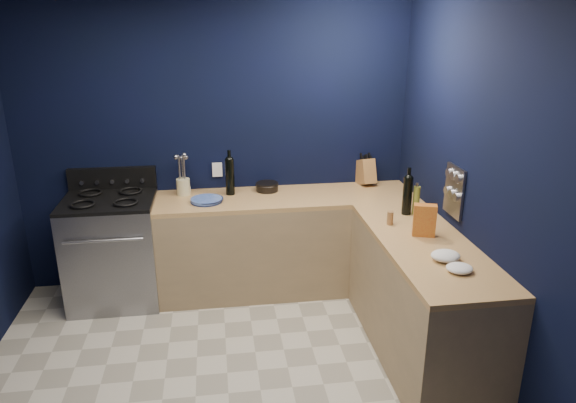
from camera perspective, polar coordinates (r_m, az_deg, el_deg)
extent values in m
cube|color=#B9B4A3|center=(3.82, -6.45, -20.00)|extent=(3.50, 3.50, 0.02)
cube|color=black|center=(4.85, -7.77, 6.00)|extent=(3.50, 0.02, 2.60)
cube|color=black|center=(3.62, 21.68, 0.18)|extent=(0.02, 3.50, 2.60)
cube|color=#977D58|center=(4.86, -0.14, -4.63)|extent=(2.30, 0.63, 0.86)
cube|color=olive|center=(4.69, -0.14, 0.39)|extent=(2.30, 0.63, 0.04)
cube|color=#977D58|center=(4.07, 14.14, -10.36)|extent=(0.63, 1.67, 0.86)
cube|color=olive|center=(3.87, 14.68, -4.55)|extent=(0.63, 1.67, 0.04)
cube|color=gray|center=(4.88, -18.28, -5.18)|extent=(0.76, 0.66, 0.92)
cube|color=black|center=(4.60, -18.90, -6.91)|extent=(0.59, 0.02, 0.42)
cube|color=black|center=(4.71, -18.88, 0.09)|extent=(0.76, 0.66, 0.03)
cube|color=black|center=(4.96, -18.43, 2.37)|extent=(0.76, 0.06, 0.20)
cube|color=gray|center=(4.11, 17.52, 1.08)|extent=(0.02, 0.28, 0.38)
cube|color=white|center=(4.88, -7.65, 3.43)|extent=(0.09, 0.02, 0.13)
cylinder|color=#2F5999|center=(4.58, -8.81, 0.14)|extent=(0.35, 0.35, 0.03)
cylinder|color=white|center=(4.89, -11.04, 1.30)|extent=(0.10, 0.10, 0.04)
cylinder|color=beige|center=(4.79, -11.24, 1.57)|extent=(0.14, 0.14, 0.15)
cylinder|color=black|center=(4.71, -6.29, 2.66)|extent=(0.11, 0.11, 0.32)
cylinder|color=black|center=(4.81, -2.27, 1.60)|extent=(0.24, 0.24, 0.08)
cube|color=olive|center=(5.05, 8.33, 3.19)|extent=(0.17, 0.29, 0.29)
cylinder|color=black|center=(4.31, 12.76, 0.59)|extent=(0.08, 0.08, 0.31)
cylinder|color=olive|center=(4.34, 13.67, 0.13)|extent=(0.06, 0.06, 0.23)
cylinder|color=olive|center=(4.10, 10.97, -1.76)|extent=(0.05, 0.05, 0.10)
cylinder|color=olive|center=(4.11, 14.34, -2.07)|extent=(0.06, 0.06, 0.10)
cube|color=#AA190E|center=(3.93, 14.52, -1.98)|extent=(0.18, 0.12, 0.24)
ellipsoid|color=white|center=(3.60, 16.65, -5.63)|extent=(0.23, 0.22, 0.07)
ellipsoid|color=white|center=(3.48, 18.03, -6.87)|extent=(0.19, 0.17, 0.05)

